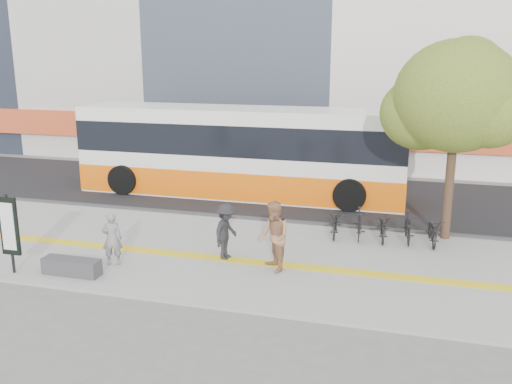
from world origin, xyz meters
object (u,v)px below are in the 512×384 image
(bench, at_px, (72,267))
(pedestrian_tan, at_px, (274,237))
(street_tree, at_px, (456,99))
(pedestrian_dark, at_px, (226,232))
(seated_woman, at_px, (112,239))
(bus, at_px, (240,154))
(signboard, at_px, (9,227))

(bench, distance_m, pedestrian_tan, 5.49)
(street_tree, height_order, pedestrian_dark, street_tree)
(pedestrian_tan, bearing_deg, bench, -106.10)
(bench, xyz_separation_m, street_tree, (9.78, 6.02, 4.21))
(street_tree, height_order, seated_woman, street_tree)
(street_tree, relative_size, pedestrian_dark, 3.87)
(street_tree, distance_m, seated_woman, 11.03)
(bench, bearing_deg, bus, 79.88)
(seated_woman, bearing_deg, bench, 29.14)
(bus, xyz_separation_m, seated_woman, (-1.03, -8.75, -0.92))
(signboard, relative_size, pedestrian_dark, 1.35)
(bench, bearing_deg, seated_woman, 53.67)
(street_tree, height_order, pedestrian_tan, street_tree)
(bench, distance_m, bus, 9.96)
(bus, xyz_separation_m, pedestrian_tan, (3.42, -7.94, -0.71))
(signboard, height_order, seated_woman, signboard)
(seated_woman, height_order, pedestrian_tan, pedestrian_tan)
(signboard, xyz_separation_m, pedestrian_tan, (6.75, 2.06, -0.32))
(bus, relative_size, pedestrian_dark, 8.31)
(pedestrian_tan, height_order, pedestrian_dark, pedestrian_tan)
(bench, bearing_deg, street_tree, 31.62)
(signboard, height_order, pedestrian_dark, signboard)
(signboard, xyz_separation_m, street_tree, (11.38, 6.33, 3.15))
(bus, bearing_deg, seated_woman, -96.72)
(bench, height_order, seated_woman, seated_woman)
(signboard, xyz_separation_m, seated_woman, (2.30, 1.26, -0.52))
(street_tree, bearing_deg, signboard, -150.93)
(signboard, bearing_deg, bench, 10.81)
(street_tree, height_order, bus, street_tree)
(street_tree, distance_m, pedestrian_tan, 7.18)
(street_tree, xyz_separation_m, pedestrian_dark, (-6.17, -3.76, -3.62))
(signboard, relative_size, street_tree, 0.35)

